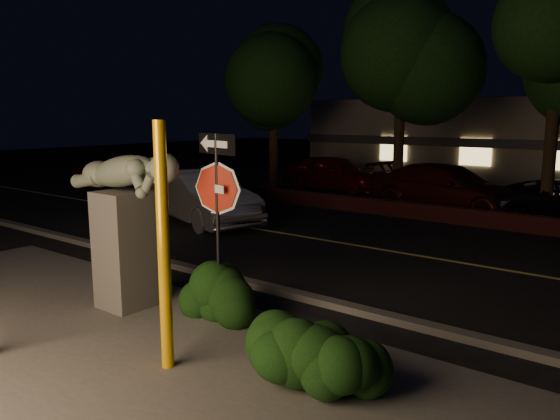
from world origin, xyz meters
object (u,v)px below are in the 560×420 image
object	(u,v)px
yellow_pole_right	(164,249)
signpost	(217,189)
silver_sedan	(202,197)
parked_car_darkred	(447,188)
parked_car_red	(334,173)
sculpture	(124,212)

from	to	relation	value
yellow_pole_right	signpost	bearing A→B (deg)	112.53
silver_sedan	yellow_pole_right	bearing A→B (deg)	-118.47
parked_car_darkred	yellow_pole_right	bearing A→B (deg)	-166.67
signpost	parked_car_red	distance (m)	15.25
sculpture	signpost	bearing A→B (deg)	21.21
signpost	parked_car_red	bearing A→B (deg)	128.05
yellow_pole_right	signpost	world-z (taller)	yellow_pole_right
silver_sedan	signpost	bearing A→B (deg)	-113.87
signpost	yellow_pole_right	bearing A→B (deg)	-54.76
signpost	sculpture	size ratio (longest dim) A/B	1.11
parked_car_red	parked_car_darkred	xyz separation A→B (m)	(5.72, -1.90, 0.01)
signpost	parked_car_darkred	distance (m)	11.92
sculpture	parked_car_darkred	world-z (taller)	sculpture
silver_sedan	parked_car_red	size ratio (longest dim) A/B	1.06
parked_car_darkred	sculpture	bearing A→B (deg)	-176.52
silver_sedan	parked_car_red	bearing A→B (deg)	22.30
parked_car_red	parked_car_darkred	world-z (taller)	parked_car_darkred
silver_sedan	sculpture	bearing A→B (deg)	-125.49
parked_car_red	parked_car_darkred	bearing A→B (deg)	-104.86
yellow_pole_right	signpost	size ratio (longest dim) A/B	1.08
signpost	parked_car_darkred	world-z (taller)	signpost
yellow_pole_right	silver_sedan	xyz separation A→B (m)	(-6.63, 7.08, -0.80)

